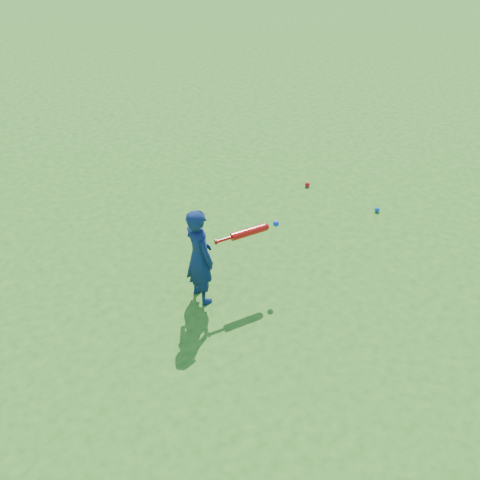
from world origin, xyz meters
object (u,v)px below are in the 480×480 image
at_px(child, 199,256).
at_px(bat_swing, 252,231).
at_px(ground_ball_red, 307,185).
at_px(ground_ball_blue, 377,210).

distance_m(child, bat_swing, 0.64).
relative_size(child, ground_ball_red, 16.23).
bearing_deg(ground_ball_blue, child, -178.14).
xyz_separation_m(ground_ball_red, bat_swing, (-2.02, -1.33, 0.73)).
relative_size(child, bat_swing, 1.51).
xyz_separation_m(child, bat_swing, (0.61, -0.13, 0.17)).
distance_m(child, ground_ball_red, 2.94).
bearing_deg(bat_swing, ground_ball_blue, 12.88).
distance_m(ground_ball_blue, bat_swing, 2.50).
bearing_deg(ground_ball_red, child, -155.53).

